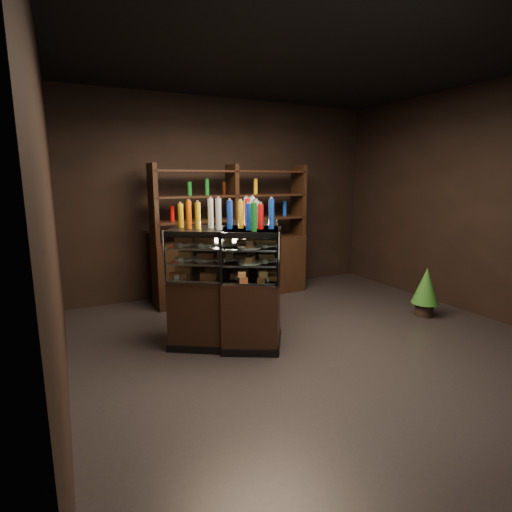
# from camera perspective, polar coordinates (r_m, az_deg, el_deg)

# --- Properties ---
(ground) EXTENTS (5.00, 5.00, 0.00)m
(ground) POSITION_cam_1_polar(r_m,az_deg,el_deg) (4.57, 8.78, -12.31)
(ground) COLOR black
(ground) RESTS_ON ground
(room_shell) EXTENTS (5.02, 5.02, 3.01)m
(room_shell) POSITION_cam_1_polar(r_m,az_deg,el_deg) (4.20, 9.58, 12.78)
(room_shell) COLOR black
(room_shell) RESTS_ON ground
(display_case) EXTENTS (1.56, 1.33, 1.30)m
(display_case) POSITION_cam_1_polar(r_m,az_deg,el_deg) (4.50, -2.37, -6.62)
(display_case) COLOR black
(display_case) RESTS_ON ground
(food_display) EXTENTS (1.22, 1.06, 0.41)m
(food_display) POSITION_cam_1_polar(r_m,az_deg,el_deg) (4.36, -2.42, 0.54)
(food_display) COLOR #CA7E48
(food_display) RESTS_ON display_case
(bottles_top) EXTENTS (1.05, 0.91, 0.30)m
(bottles_top) POSITION_cam_1_polar(r_m,az_deg,el_deg) (4.30, -2.49, 6.05)
(bottles_top) COLOR silver
(bottles_top) RESTS_ON display_case
(potted_conifer) EXTENTS (0.35, 0.35, 0.74)m
(potted_conifer) POSITION_cam_1_polar(r_m,az_deg,el_deg) (5.72, 23.14, -3.83)
(potted_conifer) COLOR black
(potted_conifer) RESTS_ON ground
(back_shelving) EXTENTS (2.39, 0.46, 2.00)m
(back_shelving) POSITION_cam_1_polar(r_m,az_deg,el_deg) (6.05, -3.32, -0.35)
(back_shelving) COLOR black
(back_shelving) RESTS_ON ground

